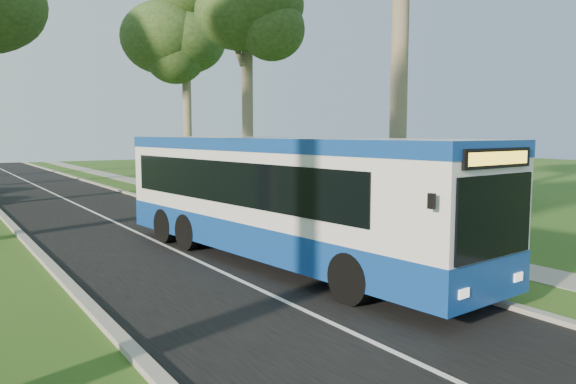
{
  "coord_description": "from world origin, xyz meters",
  "views": [
    {
      "loc": [
        -9.58,
        -11.66,
        3.49
      ],
      "look_at": [
        0.07,
        3.2,
        1.6
      ],
      "focal_mm": 35.0,
      "sensor_mm": 36.0,
      "label": 1
    }
  ],
  "objects_px": {
    "bus": "(280,198)",
    "bus_shelter": "(322,174)",
    "litter_bin": "(342,234)",
    "bus_stop_sign": "(485,224)"
  },
  "relations": [
    {
      "from": "bus",
      "to": "bus_shelter",
      "type": "xyz_separation_m",
      "value": [
        3.03,
        2.24,
        0.4
      ]
    },
    {
      "from": "litter_bin",
      "to": "bus",
      "type": "bearing_deg",
      "value": -174.93
    },
    {
      "from": "litter_bin",
      "to": "bus_stop_sign",
      "type": "bearing_deg",
      "value": -93.56
    },
    {
      "from": "bus",
      "to": "litter_bin",
      "type": "xyz_separation_m",
      "value": [
        2.29,
        0.2,
        -1.22
      ]
    },
    {
      "from": "bus",
      "to": "bus_shelter",
      "type": "relative_size",
      "value": 3.27
    },
    {
      "from": "bus_stop_sign",
      "to": "litter_bin",
      "type": "relative_size",
      "value": 2.45
    },
    {
      "from": "bus_stop_sign",
      "to": "litter_bin",
      "type": "distance_m",
      "value": 5.32
    },
    {
      "from": "bus_shelter",
      "to": "litter_bin",
      "type": "xyz_separation_m",
      "value": [
        -0.74,
        -2.04,
        -1.61
      ]
    },
    {
      "from": "bus",
      "to": "litter_bin",
      "type": "bearing_deg",
      "value": -0.57
    },
    {
      "from": "bus_stop_sign",
      "to": "litter_bin",
      "type": "bearing_deg",
      "value": 100.14
    }
  ]
}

